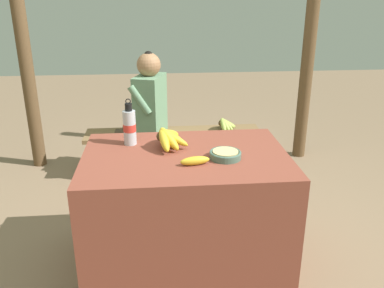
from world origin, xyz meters
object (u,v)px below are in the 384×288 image
(water_bottle, at_px, (130,127))
(support_post_far, at_px, (311,27))
(serving_bowl, at_px, (225,154))
(support_post_near, at_px, (21,29))
(seated_vendor, at_px, (146,107))
(banana_bunch_ripe, at_px, (168,137))
(wooden_bench, at_px, (174,138))
(loose_banana_front, at_px, (195,161))
(banana_bunch_green, at_px, (225,124))

(water_bottle, height_order, support_post_far, support_post_far)
(serving_bowl, relative_size, support_post_near, 0.07)
(seated_vendor, bearing_deg, support_post_far, -150.03)
(banana_bunch_ripe, bearing_deg, wooden_bench, 85.88)
(loose_banana_front, bearing_deg, water_bottle, 136.02)
(support_post_far, bearing_deg, banana_bunch_green, -159.64)
(banana_bunch_green, height_order, support_post_near, support_post_near)
(loose_banana_front, distance_m, wooden_bench, 1.52)
(support_post_near, xyz_separation_m, support_post_far, (2.54, 0.00, 0.00))
(wooden_bench, height_order, seated_vendor, seated_vendor)
(wooden_bench, bearing_deg, support_post_near, 166.67)
(water_bottle, bearing_deg, support_post_far, 42.17)
(banana_bunch_green, distance_m, support_post_far, 1.18)
(banana_bunch_green, distance_m, support_post_near, 1.92)
(loose_banana_front, relative_size, support_post_far, 0.06)
(serving_bowl, height_order, support_post_far, support_post_far)
(loose_banana_front, distance_m, banana_bunch_green, 1.54)
(serving_bowl, bearing_deg, banana_bunch_ripe, 149.77)
(loose_banana_front, bearing_deg, banana_bunch_ripe, 117.87)
(water_bottle, bearing_deg, wooden_bench, 74.86)
(water_bottle, distance_m, banana_bunch_green, 1.40)
(serving_bowl, bearing_deg, seated_vendor, 108.25)
(loose_banana_front, relative_size, seated_vendor, 0.15)
(support_post_near, bearing_deg, support_post_far, 0.00)
(wooden_bench, bearing_deg, banana_bunch_green, -0.12)
(serving_bowl, height_order, support_post_near, support_post_near)
(support_post_near, bearing_deg, wooden_bench, -13.33)
(banana_bunch_ripe, distance_m, support_post_near, 1.97)
(water_bottle, relative_size, wooden_bench, 0.18)
(water_bottle, distance_m, wooden_bench, 1.26)
(loose_banana_front, bearing_deg, serving_bowl, 23.04)
(banana_bunch_ripe, relative_size, serving_bowl, 1.65)
(seated_vendor, distance_m, support_post_near, 1.25)
(seated_vendor, height_order, support_post_near, support_post_near)
(loose_banana_front, relative_size, wooden_bench, 0.11)
(water_bottle, height_order, loose_banana_front, water_bottle)
(wooden_bench, distance_m, support_post_far, 1.60)
(water_bottle, relative_size, seated_vendor, 0.25)
(water_bottle, xyz_separation_m, support_post_far, (1.57, 1.42, 0.43))
(support_post_near, bearing_deg, serving_bowl, -48.69)
(wooden_bench, relative_size, banana_bunch_green, 5.93)
(wooden_bench, xyz_separation_m, banana_bunch_green, (0.46, -0.00, 0.13))
(banana_bunch_green, bearing_deg, banana_bunch_ripe, -114.19)
(water_bottle, xyz_separation_m, wooden_bench, (0.30, 1.12, -0.49))
(seated_vendor, bearing_deg, support_post_near, 0.78)
(wooden_bench, height_order, support_post_far, support_post_far)
(loose_banana_front, relative_size, support_post_near, 0.06)
(serving_bowl, bearing_deg, water_bottle, 153.09)
(water_bottle, bearing_deg, banana_bunch_ripe, -21.94)
(seated_vendor, bearing_deg, water_bottle, 104.44)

